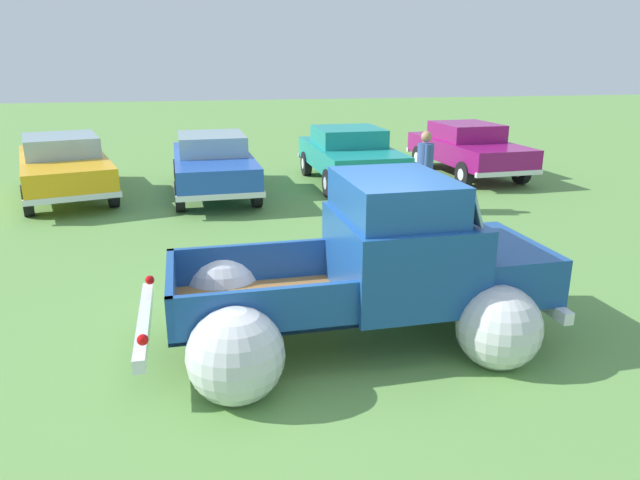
# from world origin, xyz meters

# --- Properties ---
(ground_plane) EXTENTS (80.00, 80.00, 0.00)m
(ground_plane) POSITION_xyz_m (0.00, 0.00, 0.00)
(ground_plane) COLOR #609347
(vintage_pickup_truck) EXTENTS (4.68, 2.87, 1.96)m
(vintage_pickup_truck) POSITION_xyz_m (0.39, 0.01, 0.76)
(vintage_pickup_truck) COLOR black
(vintage_pickup_truck) RESTS_ON ground
(show_car_0) EXTENTS (3.00, 4.95, 1.43)m
(show_car_0) POSITION_xyz_m (-4.71, 8.41, 0.78)
(show_car_0) COLOR black
(show_car_0) RESTS_ON ground
(show_car_1) EXTENTS (2.01, 4.56, 1.43)m
(show_car_1) POSITION_xyz_m (-1.29, 7.99, 0.78)
(show_car_1) COLOR black
(show_car_1) RESTS_ON ground
(show_car_2) EXTENTS (2.04, 4.29, 1.43)m
(show_car_2) POSITION_xyz_m (2.21, 8.60, 0.78)
(show_car_2) COLOR black
(show_car_2) RESTS_ON ground
(show_car_3) EXTENTS (2.07, 4.42, 1.43)m
(show_car_3) POSITION_xyz_m (5.68, 9.00, 0.78)
(show_car_3) COLOR black
(show_car_3) RESTS_ON ground
(spectator_0) EXTENTS (0.41, 0.54, 1.72)m
(spectator_0) POSITION_xyz_m (3.03, 5.39, 0.98)
(spectator_0) COLOR gray
(spectator_0) RESTS_ON ground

